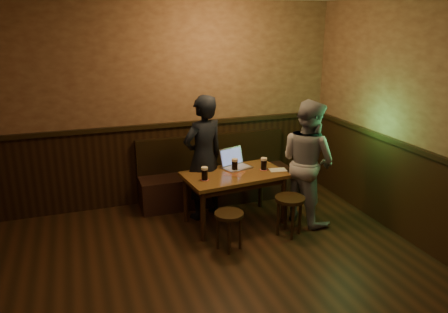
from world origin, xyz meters
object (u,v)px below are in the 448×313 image
pub_table (235,180)px  laptop (235,163)px  bench (215,180)px  pint_right (264,164)px  pint_left (205,173)px  pint_mid (235,165)px  person_grey (307,162)px  stool_left (229,220)px  person_suit (204,158)px  stool_right (290,205)px

pub_table → laptop: 0.28m
bench → pint_right: size_ratio=13.49×
pint_left → pub_table: bearing=13.2°
pint_left → pint_mid: same height
pint_right → laptop: 0.39m
person_grey → laptop: bearing=44.7°
bench → pint_right: bearing=-63.0°
pint_left → pint_mid: bearing=22.2°
pint_left → stool_left: bearing=-76.9°
pint_right → pint_mid: bearing=167.2°
pint_left → person_suit: (0.11, 0.41, 0.06)m
stool_left → pint_mid: 0.89m
person_suit → pint_right: bearing=137.3°
pint_left → bench: bearing=64.6°
pint_left → laptop: (0.51, 0.32, -0.02)m
pint_mid → person_suit: bearing=147.9°
stool_left → pub_table: bearing=64.4°
bench → pint_right: bench is taller
pint_left → person_suit: 0.43m
pub_table → laptop: size_ratio=3.12×
stool_left → pint_right: (0.71, 0.64, 0.40)m
pub_table → stool_left: (-0.30, -0.63, -0.23)m
pint_right → stool_left: bearing=-138.1°
pint_left → stool_right: bearing=-25.2°
stool_left → bench: bearing=78.1°
stool_right → pint_mid: bearing=127.2°
pint_left → pint_right: bearing=7.1°
pint_mid → laptop: size_ratio=0.39×
stool_left → pint_mid: (0.34, 0.72, 0.40)m
bench → pint_mid: bearing=-87.2°
person_suit → person_grey: 1.34m
bench → person_grey: (0.91, -1.02, 0.49)m
stool_right → person_suit: bearing=134.3°
bench → person_suit: bearing=-122.7°
pint_right → person_grey: 0.56m
laptop → person_suit: size_ratio=0.26×
bench → pub_table: (0.00, -0.80, 0.28)m
bench → pint_mid: (0.03, -0.71, 0.45)m
pint_mid → pint_right: 0.38m
pint_mid → person_grey: (0.88, -0.31, 0.04)m
bench → pint_right: 1.00m
bench → pint_left: 1.09m
pub_table → laptop: laptop is taller
pint_mid → person_grey: bearing=-19.5°
stool_right → pint_left: (-0.94, 0.44, 0.37)m
stool_left → pint_left: 0.68m
pint_left → person_suit: size_ratio=0.10×
laptop → person_grey: size_ratio=0.27×
pub_table → pint_right: (0.41, 0.00, 0.17)m
person_suit → stool_right: bearing=114.5°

